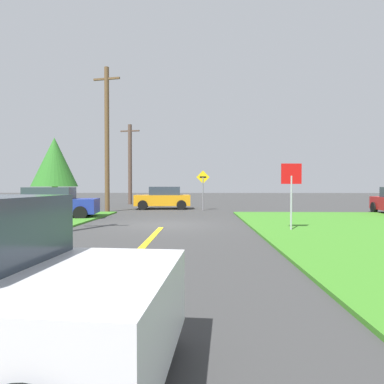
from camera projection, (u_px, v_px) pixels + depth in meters
ground_plane at (164, 225)px, 14.33m from camera, size 120.00×120.00×0.00m
lane_stripe_center at (117, 274)px, 6.33m from camera, size 0.20×14.00×0.01m
stop_sign at (291, 184)px, 12.10m from camera, size 0.75×0.07×2.53m
car_approaching_junction at (163, 198)px, 23.78m from camera, size 4.11×2.26×1.62m
parked_car_near_building at (55, 203)px, 17.04m from camera, size 4.37×2.46×1.62m
utility_pole_mid at (107, 138)px, 21.14m from camera, size 1.79×0.45×9.32m
utility_pole_far at (130, 164)px, 29.71m from camera, size 1.79×0.43×7.22m
direction_sign at (203, 186)px, 22.36m from camera, size 0.90×0.11×2.73m
oak_tree_left at (55, 162)px, 25.33m from camera, size 3.45×3.45×5.43m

